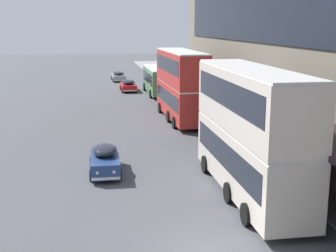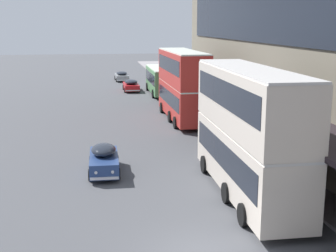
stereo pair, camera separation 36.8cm
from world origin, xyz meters
TOP-DOWN VIEW (x-y plane):
  - transit_bus_kerbside_front at (4.27, 40.66)m, footprint 2.80×9.88m
  - transit_bus_kerbside_rear at (3.70, 5.73)m, footprint 2.82×11.44m
  - transit_bus_kerbside_far at (4.02, 24.77)m, footprint 2.94×10.99m
  - sedan_trailing_near at (0.93, 43.89)m, footprint 1.98×4.81m
  - sedan_trailing_mid at (-3.26, 10.51)m, footprint 1.79×4.36m
  - sedan_far_back at (0.39, 55.05)m, footprint 2.05×4.98m

SIDE VIEW (x-z plane):
  - sedan_far_back at x=0.39m, z-range 0.00..1.45m
  - sedan_trailing_near at x=0.93m, z-range -0.01..1.49m
  - sedan_trailing_mid at x=-3.26m, z-range -0.02..1.62m
  - transit_bus_kerbside_front at x=4.27m, z-range 0.24..3.49m
  - transit_bus_kerbside_far at x=4.02m, z-range 0.24..6.39m
  - transit_bus_kerbside_rear at x=3.70m, z-range 0.24..6.64m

